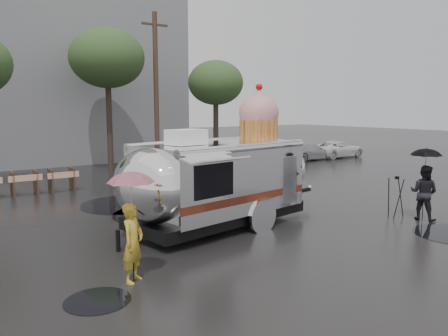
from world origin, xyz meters
TOP-DOWN VIEW (x-y plane):
  - ground at (0.00, 0.00)m, footprint 120.00×120.00m
  - puddles at (-1.66, 3.08)m, footprint 11.67×11.97m
  - grey_building at (-4.00, 24.00)m, footprint 22.00×12.00m
  - utility_pole at (2.50, 14.00)m, footprint 1.60×0.28m
  - tree_mid at (0.00, 15.00)m, footprint 4.20×4.20m
  - tree_right at (6.00, 13.00)m, footprint 3.36×3.36m
  - barricade_row at (-5.55, 9.96)m, footprint 4.30×0.80m
  - parked_cars at (11.78, 12.00)m, footprint 13.20×1.90m
  - airstream_trailer at (-1.50, 1.37)m, footprint 8.20×3.92m
  - person_left at (-5.45, -1.19)m, footprint 0.72×0.69m
  - umbrella_pink at (-5.45, -1.19)m, footprint 1.18×1.18m
  - person_right at (4.25, -1.74)m, footprint 0.67×0.95m
  - umbrella_black at (4.25, -1.74)m, footprint 1.18×1.18m
  - tripod at (3.89, -0.99)m, footprint 0.51×0.57m

SIDE VIEW (x-z plane):
  - ground at x=0.00m, z-range 0.00..0.00m
  - puddles at x=-1.66m, z-range 0.00..0.01m
  - barricade_row at x=-5.55m, z-range 0.02..1.02m
  - parked_cars at x=11.78m, z-range -0.03..1.47m
  - tripod at x=3.89m, z-range 0.10..1.47m
  - person_left at x=-5.45m, z-range 0.00..1.66m
  - person_right at x=4.25m, z-range 0.00..1.78m
  - airstream_trailer at x=-1.50m, z-range -0.66..3.79m
  - umbrella_pink at x=-5.45m, z-range 0.77..3.13m
  - umbrella_black at x=4.25m, z-range 0.77..3.13m
  - utility_pole at x=2.50m, z-range 0.12..9.12m
  - tree_right at x=6.00m, z-range 1.85..8.27m
  - tree_mid at x=0.00m, z-range 2.33..10.35m
  - grey_building at x=-4.00m, z-range 0.00..13.00m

